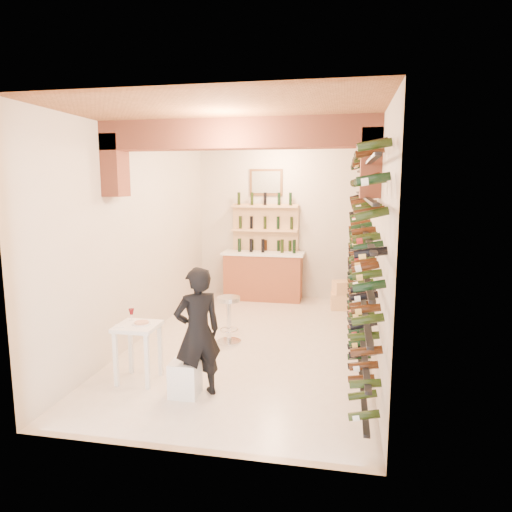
{
  "coord_description": "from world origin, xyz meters",
  "views": [
    {
      "loc": [
        1.34,
        -6.62,
        2.42
      ],
      "look_at": [
        0.0,
        0.3,
        1.3
      ],
      "focal_mm": 32.04,
      "sensor_mm": 36.0,
      "label": 1
    }
  ],
  "objects_px": {
    "white_stool": "(185,378)",
    "chrome_barstool": "(229,316)",
    "wine_rack": "(357,245)",
    "back_counter": "(263,274)",
    "person": "(198,332)",
    "tasting_table": "(138,335)",
    "crate_lower": "(344,301)"
  },
  "relations": [
    {
      "from": "crate_lower",
      "to": "person",
      "type": "bearing_deg",
      "value": -111.9
    },
    {
      "from": "white_stool",
      "to": "tasting_table",
      "type": "bearing_deg",
      "value": 158.74
    },
    {
      "from": "wine_rack",
      "to": "crate_lower",
      "type": "distance_m",
      "value": 2.61
    },
    {
      "from": "tasting_table",
      "to": "white_stool",
      "type": "xyz_separation_m",
      "value": [
        0.7,
        -0.27,
        -0.39
      ]
    },
    {
      "from": "white_stool",
      "to": "chrome_barstool",
      "type": "distance_m",
      "value": 1.83
    },
    {
      "from": "tasting_table",
      "to": "crate_lower",
      "type": "relative_size",
      "value": 1.7
    },
    {
      "from": "chrome_barstool",
      "to": "tasting_table",
      "type": "bearing_deg",
      "value": -116.02
    },
    {
      "from": "tasting_table",
      "to": "person",
      "type": "distance_m",
      "value": 0.9
    },
    {
      "from": "wine_rack",
      "to": "white_stool",
      "type": "xyz_separation_m",
      "value": [
        -1.94,
        -1.9,
        -1.35
      ]
    },
    {
      "from": "wine_rack",
      "to": "person",
      "type": "xyz_separation_m",
      "value": [
        -1.78,
        -1.87,
        -0.79
      ]
    },
    {
      "from": "person",
      "to": "wine_rack",
      "type": "bearing_deg",
      "value": -171.81
    },
    {
      "from": "wine_rack",
      "to": "tasting_table",
      "type": "relative_size",
      "value": 6.52
    },
    {
      "from": "crate_lower",
      "to": "tasting_table",
      "type": "bearing_deg",
      "value": -122.97
    },
    {
      "from": "person",
      "to": "chrome_barstool",
      "type": "relative_size",
      "value": 2.09
    },
    {
      "from": "person",
      "to": "chrome_barstool",
      "type": "height_order",
      "value": "person"
    },
    {
      "from": "back_counter",
      "to": "person",
      "type": "relative_size",
      "value": 1.13
    },
    {
      "from": "back_counter",
      "to": "chrome_barstool",
      "type": "bearing_deg",
      "value": -91.0
    },
    {
      "from": "crate_lower",
      "to": "white_stool",
      "type": "bearing_deg",
      "value": -113.56
    },
    {
      "from": "wine_rack",
      "to": "chrome_barstool",
      "type": "relative_size",
      "value": 7.9
    },
    {
      "from": "back_counter",
      "to": "crate_lower",
      "type": "bearing_deg",
      "value": -14.91
    },
    {
      "from": "tasting_table",
      "to": "crate_lower",
      "type": "distance_m",
      "value": 4.59
    },
    {
      "from": "back_counter",
      "to": "white_stool",
      "type": "height_order",
      "value": "back_counter"
    },
    {
      "from": "wine_rack",
      "to": "crate_lower",
      "type": "bearing_deg",
      "value": 93.83
    },
    {
      "from": "wine_rack",
      "to": "tasting_table",
      "type": "xyz_separation_m",
      "value": [
        -2.63,
        -1.63,
        -0.96
      ]
    },
    {
      "from": "back_counter",
      "to": "white_stool",
      "type": "bearing_deg",
      "value": -91.32
    },
    {
      "from": "person",
      "to": "white_stool",
      "type": "bearing_deg",
      "value": -26.15
    },
    {
      "from": "tasting_table",
      "to": "white_stool",
      "type": "bearing_deg",
      "value": -21.65
    },
    {
      "from": "white_stool",
      "to": "person",
      "type": "height_order",
      "value": "person"
    },
    {
      "from": "wine_rack",
      "to": "white_stool",
      "type": "distance_m",
      "value": 3.03
    },
    {
      "from": "white_stool",
      "to": "back_counter",
      "type": "bearing_deg",
      "value": 88.68
    },
    {
      "from": "white_stool",
      "to": "crate_lower",
      "type": "relative_size",
      "value": 0.78
    },
    {
      "from": "chrome_barstool",
      "to": "back_counter",
      "type": "bearing_deg",
      "value": 89.0
    }
  ]
}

